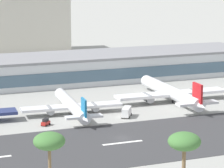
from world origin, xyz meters
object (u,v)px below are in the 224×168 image
at_px(service_baggage_tug_1, 46,122).
at_px(palm_tree_3, 49,142).
at_px(palm_tree_2, 184,143).
at_px(airliner_red_tail_gate_2, 173,93).
at_px(service_box_truck_0, 127,112).
at_px(terminal_building, 81,68).
at_px(airliner_blue_tail_gate_1, 72,106).

relative_size(service_baggage_tug_1, palm_tree_3, 0.23).
xyz_separation_m(service_baggage_tug_1, palm_tree_2, (9.42, -73.04, 13.71)).
relative_size(airliner_red_tail_gate_2, palm_tree_2, 3.01).
xyz_separation_m(service_box_truck_0, palm_tree_3, (-41.04, -58.08, 11.25)).
xyz_separation_m(terminal_building, airliner_blue_tail_gate_1, (-20.46, -54.01, -2.90)).
relative_size(airliner_blue_tail_gate_1, palm_tree_3, 2.85).
distance_m(service_baggage_tug_1, palm_tree_2, 74.91).
distance_m(terminal_building, palm_tree_3, 129.96).
height_order(airliner_blue_tail_gate_1, palm_tree_2, palm_tree_2).
height_order(service_box_truck_0, palm_tree_3, palm_tree_3).
bearing_deg(airliner_red_tail_gate_2, palm_tree_3, 138.83).
distance_m(airliner_red_tail_gate_2, service_box_truck_0, 26.98).
relative_size(airliner_blue_tail_gate_1, service_box_truck_0, 6.77).
xyz_separation_m(airliner_red_tail_gate_2, palm_tree_3, (-64.52, -71.26, 9.65)).
bearing_deg(palm_tree_2, service_box_truck_0, 76.25).
bearing_deg(terminal_building, service_box_truck_0, -94.31).
bearing_deg(service_baggage_tug_1, palm_tree_3, -149.08).
bearing_deg(airliner_red_tail_gate_2, service_baggage_tug_1, 106.04).
height_order(terminal_building, service_box_truck_0, terminal_building).
distance_m(airliner_blue_tail_gate_1, service_baggage_tug_1, 15.40).
distance_m(terminal_building, service_box_truck_0, 63.63).
height_order(terminal_building, airliner_red_tail_gate_2, terminal_building).
distance_m(service_box_truck_0, palm_tree_3, 72.00).
distance_m(palm_tree_2, palm_tree_3, 27.81).
relative_size(service_baggage_tug_1, palm_tree_2, 0.20).
bearing_deg(airliner_blue_tail_gate_1, palm_tree_3, 163.32).
bearing_deg(terminal_building, service_baggage_tug_1, -116.75).
xyz_separation_m(airliner_blue_tail_gate_1, service_baggage_tug_1, (-11.72, -9.82, -1.81)).
xyz_separation_m(service_baggage_tug_1, palm_tree_3, (-13.62, -57.58, 11.99)).
bearing_deg(airliner_blue_tail_gate_1, airliner_red_tail_gate_2, -80.43).
height_order(terminal_building, palm_tree_3, palm_tree_3).
bearing_deg(airliner_red_tail_gate_2, service_box_truck_0, 120.29).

